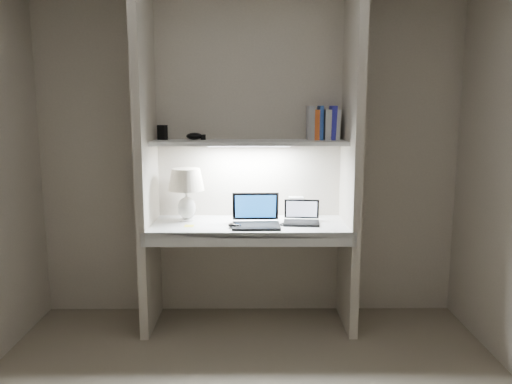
{
  "coord_description": "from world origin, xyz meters",
  "views": [
    {
      "loc": [
        0.03,
        -2.31,
        1.6
      ],
      "look_at": [
        0.05,
        1.05,
        1.03
      ],
      "focal_mm": 35.0,
      "sensor_mm": 36.0,
      "label": 1
    }
  ],
  "objects_px": {
    "speaker": "(296,207)",
    "book_row": "(323,124)",
    "table_lamp": "(186,186)",
    "laptop_main": "(256,218)",
    "laptop_netbook": "(302,218)"
  },
  "relations": [
    {
      "from": "speaker",
      "to": "book_row",
      "type": "xyz_separation_m",
      "value": [
        0.19,
        -0.04,
        0.64
      ]
    },
    {
      "from": "table_lamp",
      "to": "laptop_netbook",
      "type": "bearing_deg",
      "value": -5.24
    },
    {
      "from": "speaker",
      "to": "table_lamp",
      "type": "bearing_deg",
      "value": -173.94
    },
    {
      "from": "book_row",
      "to": "laptop_netbook",
      "type": "bearing_deg",
      "value": -132.82
    },
    {
      "from": "speaker",
      "to": "book_row",
      "type": "distance_m",
      "value": 0.66
    },
    {
      "from": "speaker",
      "to": "book_row",
      "type": "relative_size",
      "value": 0.62
    },
    {
      "from": "table_lamp",
      "to": "laptop_main",
      "type": "bearing_deg",
      "value": -16.37
    },
    {
      "from": "laptop_main",
      "to": "book_row",
      "type": "xyz_separation_m",
      "value": [
        0.5,
        0.25,
        0.66
      ]
    },
    {
      "from": "laptop_main",
      "to": "book_row",
      "type": "bearing_deg",
      "value": 25.59
    },
    {
      "from": "table_lamp",
      "to": "book_row",
      "type": "relative_size",
      "value": 1.57
    },
    {
      "from": "table_lamp",
      "to": "book_row",
      "type": "xyz_separation_m",
      "value": [
        1.01,
        0.1,
        0.45
      ]
    },
    {
      "from": "laptop_main",
      "to": "speaker",
      "type": "xyz_separation_m",
      "value": [
        0.31,
        0.29,
        0.03
      ]
    },
    {
      "from": "laptop_main",
      "to": "laptop_netbook",
      "type": "height_order",
      "value": "laptop_main"
    },
    {
      "from": "laptop_netbook",
      "to": "book_row",
      "type": "distance_m",
      "value": 0.72
    },
    {
      "from": "book_row",
      "to": "laptop_main",
      "type": "bearing_deg",
      "value": -153.27
    }
  ]
}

